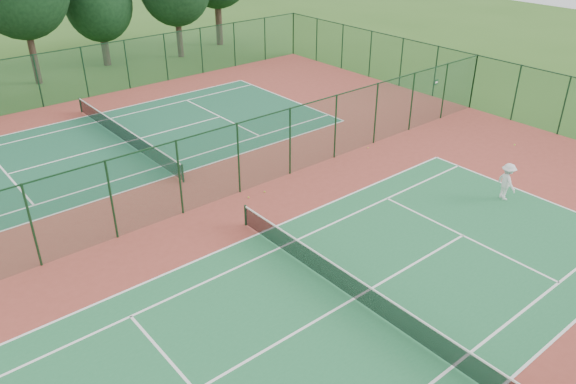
% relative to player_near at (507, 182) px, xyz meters
% --- Properties ---
extents(ground, '(120.00, 120.00, 0.00)m').
position_rel_player_near_xyz_m(ground, '(-10.53, 8.32, -0.90)').
color(ground, '#305A1C').
rests_on(ground, ground).
extents(red_pad, '(40.00, 36.00, 0.01)m').
position_rel_player_near_xyz_m(red_pad, '(-10.53, 8.32, -0.90)').
color(red_pad, brown).
rests_on(red_pad, ground).
extents(court_near, '(23.77, 10.97, 0.01)m').
position_rel_player_near_xyz_m(court_near, '(-10.53, -0.68, -0.89)').
color(court_near, '#226B3E').
rests_on(court_near, red_pad).
extents(court_far, '(23.77, 10.97, 0.01)m').
position_rel_player_near_xyz_m(court_far, '(-10.53, 17.32, -0.89)').
color(court_far, '#1C593C').
rests_on(court_far, red_pad).
extents(fence_north, '(40.00, 0.09, 3.50)m').
position_rel_player_near_xyz_m(fence_north, '(-10.53, 26.32, 0.86)').
color(fence_north, '#194C2F').
rests_on(fence_north, ground).
extents(fence_east, '(0.09, 36.00, 3.50)m').
position_rel_player_near_xyz_m(fence_east, '(9.47, 8.32, 0.86)').
color(fence_east, '#1C542D').
rests_on(fence_east, ground).
extents(fence_divider, '(40.00, 0.09, 3.50)m').
position_rel_player_near_xyz_m(fence_divider, '(-10.53, 8.32, 0.86)').
color(fence_divider, '#17452B').
rests_on(fence_divider, ground).
extents(tennis_net_near, '(0.10, 12.90, 0.97)m').
position_rel_player_near_xyz_m(tennis_net_near, '(-10.53, -0.68, -0.36)').
color(tennis_net_near, '#13361E').
rests_on(tennis_net_near, ground).
extents(tennis_net_far, '(0.10, 12.90, 0.97)m').
position_rel_player_near_xyz_m(tennis_net_far, '(-10.53, 17.32, -0.36)').
color(tennis_net_far, '#12331D').
rests_on(tennis_net_far, ground).
extents(player_near, '(1.04, 1.30, 1.76)m').
position_rel_player_near_xyz_m(player_near, '(0.00, 0.00, 0.00)').
color(player_near, silver).
rests_on(player_near, court_near).
extents(stray_ball_a, '(0.08, 0.08, 0.08)m').
position_rel_player_near_xyz_m(stray_ball_a, '(-9.05, 7.59, -0.85)').
color(stray_ball_a, '#B5D732').
rests_on(stray_ball_a, red_pad).
extents(stray_ball_b, '(0.07, 0.07, 0.07)m').
position_rel_player_near_xyz_m(stray_ball_b, '(-0.58, 7.98, -0.86)').
color(stray_ball_b, '#C2DF34').
rests_on(stray_ball_b, red_pad).
extents(stray_ball_c, '(0.08, 0.08, 0.08)m').
position_rel_player_near_xyz_m(stray_ball_c, '(-8.13, 7.55, -0.85)').
color(stray_ball_c, '#B5D732').
rests_on(stray_ball_c, red_pad).
extents(evergreen_row, '(39.00, 5.00, 12.00)m').
position_rel_player_near_xyz_m(evergreen_row, '(-10.03, 32.57, -0.90)').
color(evergreen_row, black).
rests_on(evergreen_row, ground).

